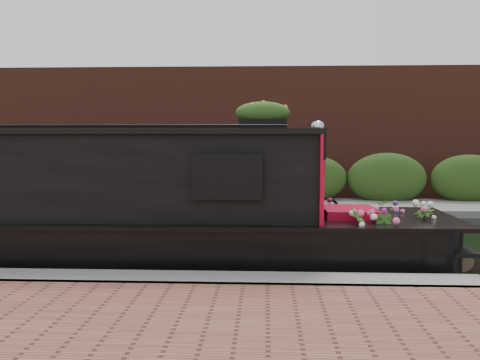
{
  "coord_description": "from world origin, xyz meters",
  "views": [
    {
      "loc": [
        1.09,
        -9.59,
        1.98
      ],
      "look_at": [
        0.65,
        -0.6,
        1.19
      ],
      "focal_mm": 40.0,
      "sensor_mm": 36.0,
      "label": 1
    }
  ],
  "objects": [
    {
      "name": "ground",
      "position": [
        0.0,
        0.0,
        0.0
      ],
      "size": [
        80.0,
        80.0,
        0.0
      ],
      "primitive_type": "plane",
      "color": "black",
      "rests_on": "ground"
    },
    {
      "name": "near_bank_coping",
      "position": [
        0.0,
        -3.3,
        0.0
      ],
      "size": [
        40.0,
        0.6,
        0.5
      ],
      "primitive_type": "cube",
      "color": "gray",
      "rests_on": "ground"
    },
    {
      "name": "far_bank_path",
      "position": [
        0.0,
        4.2,
        0.0
      ],
      "size": [
        40.0,
        2.4,
        0.34
      ],
      "primitive_type": "cube",
      "color": "slate",
      "rests_on": "ground"
    },
    {
      "name": "far_hedge",
      "position": [
        0.0,
        5.1,
        0.0
      ],
      "size": [
        40.0,
        1.1,
        2.8
      ],
      "primitive_type": "cube",
      "color": "#294818",
      "rests_on": "ground"
    },
    {
      "name": "far_brick_wall",
      "position": [
        0.0,
        7.2,
        0.0
      ],
      "size": [
        40.0,
        1.0,
        8.0
      ],
      "primitive_type": "cube",
      "color": "#58291E",
      "rests_on": "ground"
    },
    {
      "name": "narrowboat",
      "position": [
        -2.06,
        -1.77,
        0.79
      ],
      "size": [
        11.3,
        2.14,
        2.65
      ],
      "rotation": [
        0.0,
        0.0,
        0.01
      ],
      "color": "black",
      "rests_on": "ground"
    },
    {
      "name": "rope_fender",
      "position": [
        3.92,
        -1.77,
        0.15
      ],
      "size": [
        0.29,
        0.34,
        0.29
      ],
      "primitive_type": "cylinder",
      "rotation": [
        1.57,
        0.0,
        0.0
      ],
      "color": "brown",
      "rests_on": "ground"
    }
  ]
}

